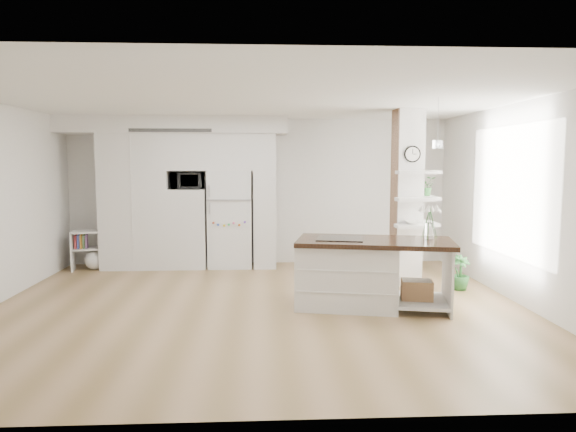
% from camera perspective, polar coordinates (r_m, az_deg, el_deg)
% --- Properties ---
extents(floor, '(7.00, 6.00, 0.01)m').
position_cam_1_polar(floor, '(6.88, -3.29, -10.04)').
color(floor, '#A6835A').
rests_on(floor, ground).
extents(room, '(7.04, 6.04, 2.72)m').
position_cam_1_polar(room, '(6.61, -3.39, 5.60)').
color(room, white).
rests_on(room, ground).
extents(cabinet_wall, '(4.00, 0.71, 2.70)m').
position_cam_1_polar(cabinet_wall, '(9.41, -12.11, 3.47)').
color(cabinet_wall, silver).
rests_on(cabinet_wall, floor).
extents(refrigerator, '(0.78, 0.69, 1.75)m').
position_cam_1_polar(refrigerator, '(9.37, -6.43, -0.32)').
color(refrigerator, white).
rests_on(refrigerator, floor).
extents(column, '(0.69, 0.90, 2.70)m').
position_cam_1_polar(column, '(8.10, 13.78, 1.95)').
color(column, silver).
rests_on(column, floor).
extents(window, '(0.00, 2.40, 2.40)m').
position_cam_1_polar(window, '(7.72, 23.46, 2.54)').
color(window, white).
rests_on(window, room).
extents(pendant_light, '(0.12, 0.12, 0.10)m').
position_cam_1_polar(pendant_light, '(6.96, 10.87, 7.71)').
color(pendant_light, white).
rests_on(pendant_light, room).
extents(kitchen_island, '(2.15, 1.34, 1.47)m').
position_cam_1_polar(kitchen_island, '(6.85, 7.63, -6.11)').
color(kitchen_island, silver).
rests_on(kitchen_island, floor).
extents(bookshelf, '(0.64, 0.44, 0.70)m').
position_cam_1_polar(bookshelf, '(9.74, -21.03, -3.83)').
color(bookshelf, silver).
rests_on(bookshelf, floor).
extents(floor_plant_a, '(0.32, 0.28, 0.50)m').
position_cam_1_polar(floor_plant_a, '(8.49, 11.89, -5.35)').
color(floor_plant_a, '#2A6A2D').
rests_on(floor_plant_a, floor).
extents(floor_plant_b, '(0.33, 0.33, 0.52)m').
position_cam_1_polar(floor_plant_b, '(8.11, 18.56, -5.99)').
color(floor_plant_b, '#2A6A2D').
rests_on(floor_plant_b, floor).
extents(microwave, '(0.54, 0.37, 0.30)m').
position_cam_1_polar(microwave, '(9.34, -11.11, 3.86)').
color(microwave, '#2D2D2D').
rests_on(microwave, cabinet_wall).
extents(shelf_plant, '(0.27, 0.23, 0.30)m').
position_cam_1_polar(shelf_plant, '(8.33, 15.14, 3.21)').
color(shelf_plant, '#2A6A2D').
rests_on(shelf_plant, column).
extents(decor_bowl, '(0.22, 0.22, 0.05)m').
position_cam_1_polar(decor_bowl, '(7.89, 13.65, -0.71)').
color(decor_bowl, white).
rests_on(decor_bowl, column).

